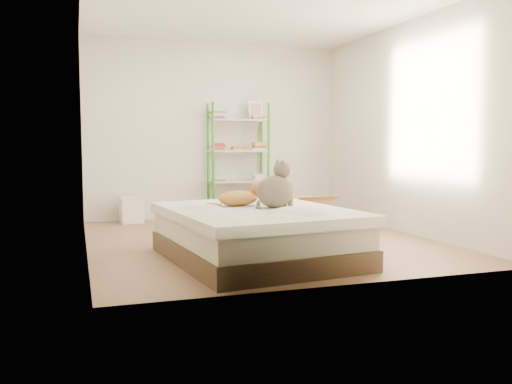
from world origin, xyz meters
name	(u,v)px	position (x,y,z in m)	size (l,w,h in m)	color
room	(260,126)	(0.00, 0.00, 1.30)	(3.81, 4.21, 2.61)	#8C6646
bed	(256,234)	(-0.38, -1.00, 0.25)	(1.76, 2.10, 0.49)	brown
orange_cat	(238,196)	(-0.48, -0.75, 0.59)	(0.48, 0.26, 0.19)	#C08D43
grey_cat	(275,184)	(-0.19, -1.01, 0.72)	(0.33, 0.39, 0.45)	brown
shelf_unit	(239,164)	(0.31, 1.88, 0.81)	(0.88, 0.36, 1.74)	#248E20
cardboard_box	(309,213)	(0.94, 0.73, 0.19)	(0.56, 0.54, 0.44)	olive
white_bin	(131,209)	(-1.27, 1.85, 0.19)	(0.36, 0.32, 0.38)	white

